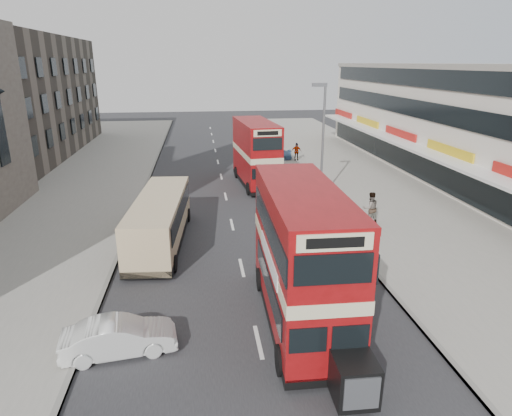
{
  "coord_description": "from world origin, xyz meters",
  "views": [
    {
      "loc": [
        -1.81,
        -11.25,
        9.41
      ],
      "look_at": [
        0.61,
        7.38,
        3.21
      ],
      "focal_mm": 31.08,
      "sensor_mm": 36.0,
      "label": 1
    }
  ],
  "objects_px": {
    "bus_main": "(302,257)",
    "car_right_c": "(271,154)",
    "cyclist": "(292,190)",
    "coach": "(160,219)",
    "bus_second": "(256,153)",
    "car_right_b": "(283,177)",
    "pedestrian_near": "(371,208)",
    "street_lamp": "(322,134)",
    "car_right_a": "(298,196)",
    "car_left_front": "(119,337)",
    "pedestrian_far": "(296,152)"
  },
  "relations": [
    {
      "from": "coach",
      "to": "bus_main",
      "type": "bearing_deg",
      "value": -51.06
    },
    {
      "from": "street_lamp",
      "to": "coach",
      "type": "distance_m",
      "value": 12.82
    },
    {
      "from": "car_left_front",
      "to": "car_right_c",
      "type": "distance_m",
      "value": 31.55
    },
    {
      "from": "car_left_front",
      "to": "car_right_a",
      "type": "height_order",
      "value": "car_right_a"
    },
    {
      "from": "bus_second",
      "to": "pedestrian_near",
      "type": "relative_size",
      "value": 4.46
    },
    {
      "from": "bus_second",
      "to": "coach",
      "type": "relative_size",
      "value": 0.96
    },
    {
      "from": "car_right_b",
      "to": "bus_main",
      "type": "bearing_deg",
      "value": -13.75
    },
    {
      "from": "bus_main",
      "to": "cyclist",
      "type": "xyz_separation_m",
      "value": [
        3.0,
        15.69,
        -2.02
      ]
    },
    {
      "from": "street_lamp",
      "to": "car_left_front",
      "type": "xyz_separation_m",
      "value": [
        -11.25,
        -16.0,
        -4.16
      ]
    },
    {
      "from": "street_lamp",
      "to": "car_right_a",
      "type": "distance_m",
      "value": 4.54
    },
    {
      "from": "cyclist",
      "to": "coach",
      "type": "bearing_deg",
      "value": -137.61
    },
    {
      "from": "coach",
      "to": "pedestrian_far",
      "type": "height_order",
      "value": "coach"
    },
    {
      "from": "street_lamp",
      "to": "car_right_c",
      "type": "distance_m",
      "value": 14.56
    },
    {
      "from": "car_right_b",
      "to": "cyclist",
      "type": "distance_m",
      "value": 3.7
    },
    {
      "from": "bus_main",
      "to": "car_right_c",
      "type": "relative_size",
      "value": 2.2
    },
    {
      "from": "street_lamp",
      "to": "car_right_c",
      "type": "height_order",
      "value": "street_lamp"
    },
    {
      "from": "bus_main",
      "to": "coach",
      "type": "xyz_separation_m",
      "value": [
        -5.79,
        8.41,
        -1.23
      ]
    },
    {
      "from": "coach",
      "to": "pedestrian_near",
      "type": "bearing_deg",
      "value": 9.71
    },
    {
      "from": "bus_main",
      "to": "car_right_a",
      "type": "distance_m",
      "value": 14.62
    },
    {
      "from": "street_lamp",
      "to": "car_right_a",
      "type": "relative_size",
      "value": 1.89
    },
    {
      "from": "bus_main",
      "to": "car_right_b",
      "type": "relative_size",
      "value": 1.98
    },
    {
      "from": "car_right_c",
      "to": "cyclist",
      "type": "relative_size",
      "value": 2.14
    },
    {
      "from": "car_right_c",
      "to": "car_right_b",
      "type": "bearing_deg",
      "value": 0.92
    },
    {
      "from": "street_lamp",
      "to": "coach",
      "type": "xyz_separation_m",
      "value": [
        -10.56,
        -6.45,
        -3.35
      ]
    },
    {
      "from": "pedestrian_far",
      "to": "cyclist",
      "type": "distance_m",
      "value": 12.61
    },
    {
      "from": "car_right_c",
      "to": "pedestrian_near",
      "type": "relative_size",
      "value": 2.09
    },
    {
      "from": "car_right_a",
      "to": "pedestrian_near",
      "type": "bearing_deg",
      "value": 31.71
    },
    {
      "from": "cyclist",
      "to": "car_right_b",
      "type": "bearing_deg",
      "value": 92.11
    },
    {
      "from": "coach",
      "to": "car_right_c",
      "type": "bearing_deg",
      "value": 69.82
    },
    {
      "from": "car_left_front",
      "to": "bus_main",
      "type": "bearing_deg",
      "value": -87.75
    },
    {
      "from": "car_left_front",
      "to": "pedestrian_near",
      "type": "distance_m",
      "value": 16.78
    },
    {
      "from": "street_lamp",
      "to": "car_right_b",
      "type": "distance_m",
      "value": 6.37
    },
    {
      "from": "bus_second",
      "to": "car_right_c",
      "type": "relative_size",
      "value": 2.13
    },
    {
      "from": "street_lamp",
      "to": "car_left_front",
      "type": "bearing_deg",
      "value": -125.11
    },
    {
      "from": "bus_main",
      "to": "bus_second",
      "type": "xyz_separation_m",
      "value": [
        0.92,
        19.92,
        -0.09
      ]
    },
    {
      "from": "coach",
      "to": "pedestrian_far",
      "type": "xyz_separation_m",
      "value": [
        11.75,
        19.53,
        -0.42
      ]
    },
    {
      "from": "bus_main",
      "to": "pedestrian_near",
      "type": "bearing_deg",
      "value": -122.79
    },
    {
      "from": "bus_main",
      "to": "car_right_b",
      "type": "bearing_deg",
      "value": -97.72
    },
    {
      "from": "pedestrian_near",
      "to": "car_right_b",
      "type": "bearing_deg",
      "value": -75.06
    },
    {
      "from": "street_lamp",
      "to": "bus_main",
      "type": "distance_m",
      "value": 15.75
    },
    {
      "from": "bus_second",
      "to": "pedestrian_near",
      "type": "bearing_deg",
      "value": 113.22
    },
    {
      "from": "bus_main",
      "to": "car_left_front",
      "type": "height_order",
      "value": "bus_main"
    },
    {
      "from": "car_right_a",
      "to": "car_right_c",
      "type": "bearing_deg",
      "value": 173.92
    },
    {
      "from": "bus_second",
      "to": "cyclist",
      "type": "height_order",
      "value": "bus_second"
    },
    {
      "from": "pedestrian_far",
      "to": "cyclist",
      "type": "relative_size",
      "value": 0.88
    },
    {
      "from": "bus_main",
      "to": "pedestrian_far",
      "type": "height_order",
      "value": "bus_main"
    },
    {
      "from": "bus_main",
      "to": "bus_second",
      "type": "relative_size",
      "value": 1.03
    },
    {
      "from": "bus_main",
      "to": "coach",
      "type": "bearing_deg",
      "value": -54.27
    },
    {
      "from": "bus_second",
      "to": "street_lamp",
      "type": "bearing_deg",
      "value": 122.45
    },
    {
      "from": "bus_second",
      "to": "car_right_c",
      "type": "bearing_deg",
      "value": -111.16
    }
  ]
}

